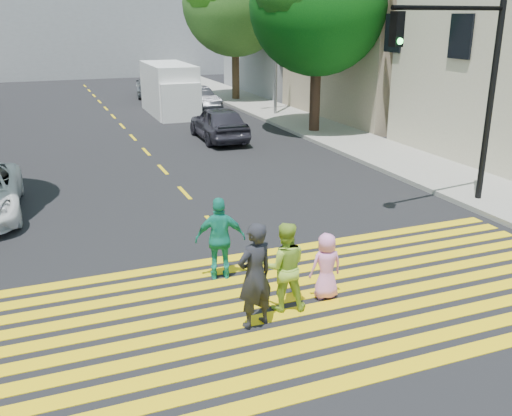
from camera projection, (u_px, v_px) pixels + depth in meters
ground at (321, 339)px, 9.62m from camera, size 120.00×120.00×0.00m
sidewalk_right at (333, 134)px, 25.77m from camera, size 3.00×60.00×0.15m
crosswalk at (290, 305)px, 10.75m from camera, size 13.40×5.30×0.01m
lane_line at (118, 121)px, 29.44m from camera, size 0.12×34.40×0.01m
building_right_tan at (409, 19)px, 29.97m from camera, size 10.00×10.00×10.00m
building_right_grey at (314, 18)px, 39.66m from camera, size 10.00×10.00×10.00m
backdrop_block at (68, 5)px, 49.98m from camera, size 30.00×8.00×12.00m
pedestrian_man at (255, 276)px, 9.76m from camera, size 0.80×0.63×1.92m
pedestrian_woman at (284, 267)px, 10.38m from camera, size 0.98×0.85×1.70m
pedestrian_child at (326, 266)px, 10.88m from camera, size 0.65×0.43×1.31m
pedestrian_extra at (220, 239)px, 11.60m from camera, size 1.10×0.66×1.75m
dark_car_near at (219, 123)px, 24.73m from camera, size 1.91×4.46×1.50m
silver_car at (151, 86)px, 38.25m from camera, size 2.79×5.15×1.42m
dark_car_parked at (198, 98)px, 32.73m from camera, size 1.91×4.10×1.30m
white_van at (170, 91)px, 31.02m from camera, size 2.26×5.77×2.71m
traffic_signal at (467, 74)px, 14.95m from camera, size 3.90×0.83×5.74m
street_lamp at (273, 13)px, 29.11m from camera, size 2.07×0.57×9.19m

